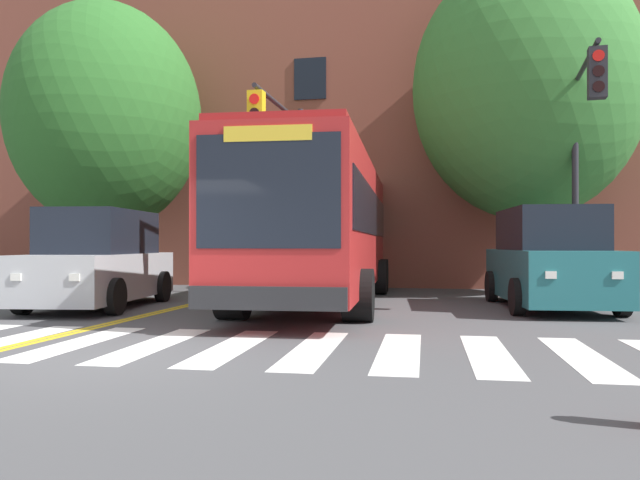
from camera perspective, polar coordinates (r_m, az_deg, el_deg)
ground_plane at (r=8.57m, az=-20.18°, el=-10.03°), size 120.00×120.00×0.00m
crosswalk at (r=9.33m, az=-14.90°, el=-9.22°), size 14.56×3.73×0.01m
lane_line_yellow_inner at (r=23.10m, az=-3.61°, el=-3.94°), size 0.12×36.00×0.01m
lane_line_yellow_outer at (r=23.06m, az=-3.23°, el=-3.95°), size 0.12×36.00×0.01m
city_bus at (r=15.37m, az=0.21°, el=1.42°), size 3.44×12.03×3.53m
car_silver_near_lane at (r=15.04m, az=-19.46°, el=-1.86°), size 2.65×5.10×2.21m
car_teal_far_lane at (r=14.88m, az=20.17°, el=-1.80°), size 2.60×5.14×2.24m
traffic_light_near_corner at (r=15.40m, az=22.93°, el=8.90°), size 0.46×3.49×5.84m
traffic_light_overhead at (r=15.80m, az=-3.34°, el=7.41°), size 0.34×4.37×5.22m
street_tree_curbside_large at (r=19.17m, az=18.40°, el=13.02°), size 6.92×6.34×9.66m
street_tree_curbside_small at (r=20.74m, az=-18.94°, el=10.53°), size 6.44×6.84×8.88m
building_facade at (r=24.54m, az=0.68°, el=11.85°), size 38.44×6.26×13.25m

